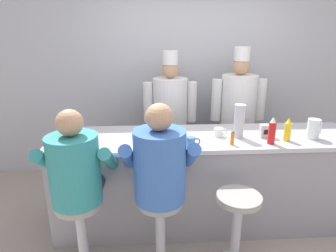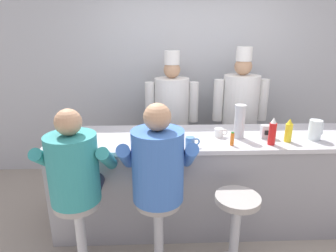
# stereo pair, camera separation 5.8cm
# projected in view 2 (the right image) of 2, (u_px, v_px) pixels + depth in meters

# --- Properties ---
(ground_plane) EXTENTS (20.00, 20.00, 0.00)m
(ground_plane) POSITION_uv_depth(u_px,v_px,m) (211.00, 244.00, 2.67)
(ground_plane) COLOR #9E9384
(wall_back) EXTENTS (10.00, 0.06, 2.70)m
(wall_back) POSITION_uv_depth(u_px,v_px,m) (193.00, 77.00, 3.88)
(wall_back) COLOR #B2B7BC
(wall_back) RESTS_ON ground_plane
(diner_counter) EXTENTS (3.02, 0.75, 0.95)m
(diner_counter) POSITION_uv_depth(u_px,v_px,m) (206.00, 180.00, 2.88)
(diner_counter) COLOR gray
(diner_counter) RESTS_ON ground_plane
(ketchup_bottle_red) EXTENTS (0.06, 0.06, 0.25)m
(ketchup_bottle_red) POSITION_uv_depth(u_px,v_px,m) (272.00, 132.00, 2.49)
(ketchup_bottle_red) COLOR red
(ketchup_bottle_red) RESTS_ON diner_counter
(mustard_bottle_yellow) EXTENTS (0.06, 0.06, 0.22)m
(mustard_bottle_yellow) POSITION_uv_depth(u_px,v_px,m) (289.00, 131.00, 2.56)
(mustard_bottle_yellow) COLOR yellow
(mustard_bottle_yellow) RESTS_ON diner_counter
(hot_sauce_bottle_orange) EXTENTS (0.03, 0.03, 0.12)m
(hot_sauce_bottle_orange) POSITION_uv_depth(u_px,v_px,m) (232.00, 139.00, 2.48)
(hot_sauce_bottle_orange) COLOR orange
(hot_sauce_bottle_orange) RESTS_ON diner_counter
(water_pitcher_clear) EXTENTS (0.13, 0.12, 0.19)m
(water_pitcher_clear) POSITION_uv_depth(u_px,v_px,m) (315.00, 130.00, 2.61)
(water_pitcher_clear) COLOR silver
(water_pitcher_clear) RESTS_ON diner_counter
(breakfast_plate) EXTENTS (0.28, 0.28, 0.05)m
(breakfast_plate) POSITION_uv_depth(u_px,v_px,m) (66.00, 143.00, 2.51)
(breakfast_plate) COLOR white
(breakfast_plate) RESTS_ON diner_counter
(cereal_bowl) EXTENTS (0.14, 0.14, 0.05)m
(cereal_bowl) POSITION_uv_depth(u_px,v_px,m) (144.00, 133.00, 2.76)
(cereal_bowl) COLOR #4C7FB7
(cereal_bowl) RESTS_ON diner_counter
(coffee_mug_blue) EXTENTS (0.13, 0.08, 0.09)m
(coffee_mug_blue) POSITION_uv_depth(u_px,v_px,m) (191.00, 142.00, 2.44)
(coffee_mug_blue) COLOR #4C7AB2
(coffee_mug_blue) RESTS_ON diner_counter
(coffee_mug_white) EXTENTS (0.13, 0.08, 0.08)m
(coffee_mug_white) POSITION_uv_depth(u_px,v_px,m) (219.00, 133.00, 2.70)
(coffee_mug_white) COLOR white
(coffee_mug_white) RESTS_ON diner_counter
(cup_stack_steel) EXTENTS (0.11, 0.11, 0.32)m
(cup_stack_steel) POSITION_uv_depth(u_px,v_px,m) (240.00, 122.00, 2.64)
(cup_stack_steel) COLOR #B7BABF
(cup_stack_steel) RESTS_ON diner_counter
(napkin_dispenser_chrome) EXTENTS (0.12, 0.07, 0.13)m
(napkin_dispenser_chrome) POSITION_uv_depth(u_px,v_px,m) (267.00, 132.00, 2.67)
(napkin_dispenser_chrome) COLOR silver
(napkin_dispenser_chrome) RESTS_ON diner_counter
(diner_seated_teal) EXTENTS (0.57, 0.56, 1.40)m
(diner_seated_teal) POSITION_uv_depth(u_px,v_px,m) (75.00, 174.00, 2.12)
(diner_seated_teal) COLOR #B2B5BA
(diner_seated_teal) RESTS_ON ground_plane
(diner_seated_blue) EXTENTS (0.59, 0.59, 1.44)m
(diner_seated_blue) POSITION_uv_depth(u_px,v_px,m) (158.00, 170.00, 2.14)
(diner_seated_blue) COLOR #B2B5BA
(diner_seated_blue) RESTS_ON ground_plane
(empty_stool_round) EXTENTS (0.36, 0.36, 0.68)m
(empty_stool_round) POSITION_uv_depth(u_px,v_px,m) (236.00, 221.00, 2.27)
(empty_stool_round) COLOR #B2B5BA
(empty_stool_round) RESTS_ON ground_plane
(cook_in_whites_near) EXTENTS (0.67, 0.43, 1.72)m
(cook_in_whites_near) POSITION_uv_depth(u_px,v_px,m) (172.00, 113.00, 3.58)
(cook_in_whites_near) COLOR #232328
(cook_in_whites_near) RESTS_ON ground_plane
(cook_in_whites_far) EXTENTS (0.69, 0.44, 1.77)m
(cook_in_whites_far) POSITION_uv_depth(u_px,v_px,m) (240.00, 112.00, 3.56)
(cook_in_whites_far) COLOR #232328
(cook_in_whites_far) RESTS_ON ground_plane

